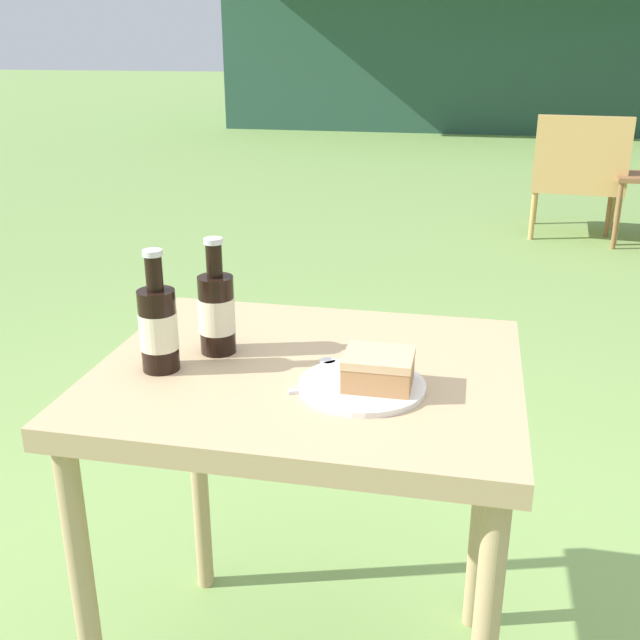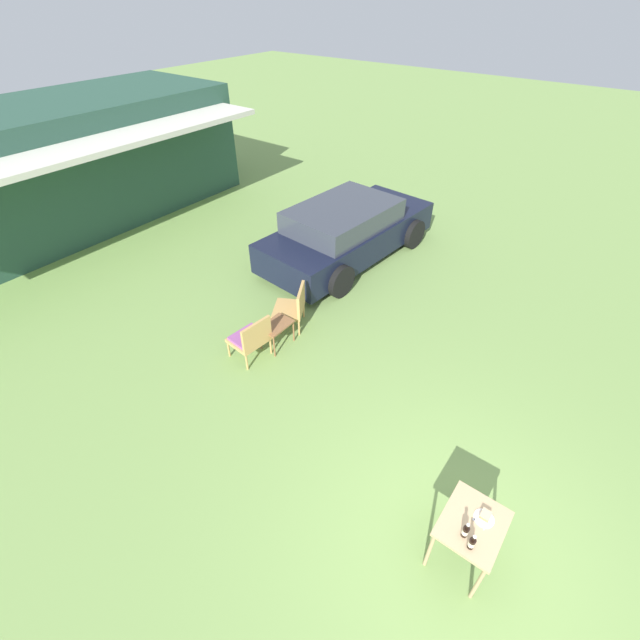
{
  "view_description": "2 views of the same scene",
  "coord_description": "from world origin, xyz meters",
  "px_view_note": "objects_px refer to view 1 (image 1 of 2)",
  "views": [
    {
      "loc": [
        0.26,
        -1.17,
        1.28
      ],
      "look_at": [
        0.0,
        0.1,
        0.79
      ],
      "focal_mm": 42.0,
      "sensor_mm": 36.0,
      "label": 1
    },
    {
      "loc": [
        -2.62,
        -0.02,
        5.09
      ],
      "look_at": [
        1.53,
        3.13,
        0.9
      ],
      "focal_mm": 24.0,
      "sensor_mm": 36.0,
      "label": 2
    }
  ],
  "objects_px": {
    "wicker_chair_cushioned": "(579,174)",
    "cola_bottle_far": "(158,327)",
    "patio_table": "(309,414)",
    "cola_bottle_near": "(217,311)",
    "cake_on_plate": "(371,376)"
  },
  "relations": [
    {
      "from": "wicker_chair_cushioned",
      "to": "cola_bottle_far",
      "type": "relative_size",
      "value": 3.84
    },
    {
      "from": "wicker_chair_cushioned",
      "to": "cake_on_plate",
      "type": "xyz_separation_m",
      "value": [
        -0.81,
        -4.19,
        0.33
      ]
    },
    {
      "from": "cake_on_plate",
      "to": "cola_bottle_far",
      "type": "xyz_separation_m",
      "value": [
        -0.37,
        0.01,
        0.06
      ]
    },
    {
      "from": "cola_bottle_far",
      "to": "cola_bottle_near",
      "type": "bearing_deg",
      "value": 52.61
    },
    {
      "from": "wicker_chair_cushioned",
      "to": "cake_on_plate",
      "type": "height_order",
      "value": "wicker_chair_cushioned"
    },
    {
      "from": "patio_table",
      "to": "cola_bottle_near",
      "type": "bearing_deg",
      "value": 169.68
    },
    {
      "from": "patio_table",
      "to": "cola_bottle_far",
      "type": "bearing_deg",
      "value": -165.96
    },
    {
      "from": "patio_table",
      "to": "cola_bottle_far",
      "type": "height_order",
      "value": "cola_bottle_far"
    },
    {
      "from": "wicker_chair_cushioned",
      "to": "cola_bottle_far",
      "type": "xyz_separation_m",
      "value": [
        -1.18,
        -4.18,
        0.39
      ]
    },
    {
      "from": "cake_on_plate",
      "to": "cola_bottle_far",
      "type": "relative_size",
      "value": 0.98
    },
    {
      "from": "cake_on_plate",
      "to": "cola_bottle_far",
      "type": "bearing_deg",
      "value": 178.97
    },
    {
      "from": "cola_bottle_near",
      "to": "cake_on_plate",
      "type": "bearing_deg",
      "value": -18.75
    },
    {
      "from": "patio_table",
      "to": "cola_bottle_near",
      "type": "height_order",
      "value": "cola_bottle_near"
    },
    {
      "from": "wicker_chair_cushioned",
      "to": "cola_bottle_near",
      "type": "relative_size",
      "value": 3.84
    },
    {
      "from": "cola_bottle_near",
      "to": "cola_bottle_far",
      "type": "distance_m",
      "value": 0.12
    }
  ]
}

